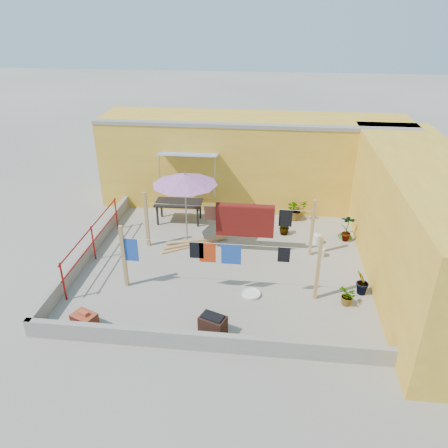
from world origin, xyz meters
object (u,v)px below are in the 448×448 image
Objects in this scene: water_jug_a at (321,252)px; plant_back_a at (296,209)px; white_basin at (251,294)px; patio_umbrella at (185,180)px; brick_stack at (85,321)px; water_jug_b at (317,239)px; outdoor_table at (179,204)px; green_hose at (345,236)px; brazier at (213,325)px.

water_jug_a is 0.42× the size of plant_back_a.
white_basin is 4.86m from plant_back_a.
white_basin is 1.56× the size of water_jug_a.
brick_stack is at bearing -110.21° from patio_umbrella.
water_jug_a is at bearing -84.28° from water_jug_b.
patio_umbrella is at bearing 130.08° from white_basin.
outdoor_table is 5.87m from brick_stack.
patio_umbrella is 4.62m from water_jug_a.
plant_back_a is at bearing 109.42° from water_jug_b.
water_jug_a is 0.87× the size of water_jug_b.
plant_back_a is at bearing 143.74° from green_hose.
water_jug_a is (4.16, -0.41, -1.98)m from patio_umbrella.
outdoor_table reaches higher than water_jug_a.
brick_stack is 7.37m from water_jug_b.
patio_umbrella is at bearing -68.88° from outdoor_table.
brick_stack is 1.79× the size of water_jug_b.
water_jug_b is at bearing -70.58° from plant_back_a.
water_jug_b is 1.11m from green_hose.
brick_stack is 6.96m from water_jug_a.
green_hose is at bearing 51.25° from white_basin.
white_basin is at bearing -49.92° from patio_umbrella.
brazier is at bearing -70.83° from outdoor_table.
plant_back_a is (-0.68, 2.48, 0.24)m from water_jug_a.
water_jug_b is (4.08, 0.37, -1.96)m from patio_umbrella.
green_hose is at bearing 56.87° from water_jug_a.
brazier reaches higher than white_basin.
plant_back_a is at bearing 30.77° from patio_umbrella.
brick_stack reaches higher than water_jug_a.
outdoor_table is at bearing 124.24° from white_basin.
brazier is at bearing -108.31° from plant_back_a.
brick_stack is 0.96× the size of brazier.
white_basin reaches higher than green_hose.
patio_umbrella is 5.53m from green_hose.
outdoor_table is 4.38× the size of water_jug_b.
brazier is at bearing -125.27° from green_hose.
outdoor_table is 4.91m from white_basin.
plant_back_a is (5.07, 6.40, 0.18)m from brick_stack.
brick_stack is 1.31× the size of white_basin.
plant_back_a is at bearing 9.12° from outdoor_table.
brazier is (1.40, -4.20, -1.87)m from patio_umbrella.
outdoor_table is 4.09m from plant_back_a.
plant_back_a is (2.07, 6.27, 0.12)m from brazier.
patio_umbrella is at bearing 174.37° from water_jug_a.
outdoor_table is at bearing -170.88° from plant_back_a.
brick_stack is (-1.04, -5.75, -0.47)m from outdoor_table.
brazier is 0.90× the size of plant_back_a.
brick_stack is (-1.59, -4.33, -1.92)m from patio_umbrella.
brick_stack is 8.46m from green_hose.
water_jug_b is at bearing -12.81° from outdoor_table.
brazier is 4.68m from water_jug_a.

